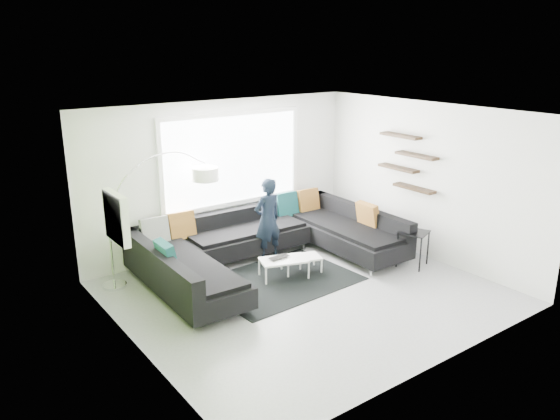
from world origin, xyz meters
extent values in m
plane|color=gray|center=(0.00, 0.00, 0.00)|extent=(5.50, 5.50, 0.00)
cube|color=white|center=(0.00, 2.50, 1.40)|extent=(5.50, 0.04, 2.80)
cube|color=white|center=(0.00, -2.50, 1.40)|extent=(5.50, 0.04, 2.80)
cube|color=white|center=(-2.75, 0.00, 1.40)|extent=(0.04, 5.00, 2.80)
cube|color=white|center=(2.75, 0.00, 1.40)|extent=(0.04, 5.00, 2.80)
cube|color=white|center=(0.00, 0.00, 2.80)|extent=(5.50, 5.00, 0.04)
cube|color=#6B9E33|center=(-2.74, 0.00, 1.40)|extent=(0.01, 5.00, 2.80)
cube|color=white|center=(0.20, 2.46, 1.70)|extent=(2.96, 0.06, 1.68)
cube|color=white|center=(-2.68, 0.60, 1.60)|extent=(0.12, 0.66, 0.66)
cube|color=black|center=(2.64, 0.40, 1.70)|extent=(0.20, 1.24, 0.95)
cube|color=black|center=(0.11, 1.09, 0.23)|extent=(4.35, 2.75, 0.45)
cube|color=black|center=(0.11, 1.09, 0.62)|extent=(4.35, 2.75, 0.34)
cube|color=brown|center=(0.11, 1.09, 0.69)|extent=(3.85, 0.31, 0.48)
cube|color=black|center=(-0.06, 0.61, 0.01)|extent=(2.49, 1.86, 0.01)
cube|color=white|center=(0.26, 0.69, 0.16)|extent=(1.14, 0.87, 0.33)
cube|color=black|center=(2.20, -0.23, 0.32)|extent=(0.60, 0.60, 0.63)
imported|color=black|center=(0.31, 1.50, 0.76)|extent=(0.59, 0.42, 1.51)
imported|color=black|center=(0.03, 0.71, 0.34)|extent=(0.40, 0.29, 0.03)
camera|label=1|loc=(-4.93, -6.06, 3.76)|focal=35.00mm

